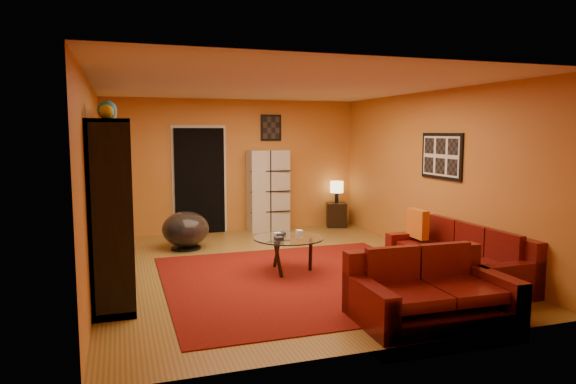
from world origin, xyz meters
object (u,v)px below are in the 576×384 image
object	(u,v)px
tv	(116,205)
side_table	(336,215)
loveseat	(428,291)
coffee_table	(289,241)
storage_cabinet	(268,191)
table_lamp	(337,188)
bowl_chair	(186,229)
sofa	(461,258)
entertainment_unit	(112,203)

from	to	relation	value
tv	side_table	size ratio (longest dim) A/B	2.02
loveseat	side_table	xyz separation A→B (m)	(1.20, 5.16, -0.03)
coffee_table	storage_cabinet	xyz separation A→B (m)	(0.59, 3.08, 0.35)
table_lamp	bowl_chair	bearing A→B (deg)	-161.16
tv	sofa	size ratio (longest dim) A/B	0.46
entertainment_unit	side_table	bearing A→B (deg)	32.16
loveseat	table_lamp	distance (m)	5.33
sofa	table_lamp	size ratio (longest dim) A/B	4.85
entertainment_unit	coffee_table	distance (m)	2.41
tv	side_table	xyz separation A→B (m)	(4.32, 2.71, -0.76)
tv	storage_cabinet	world-z (taller)	storage_cabinet
storage_cabinet	side_table	size ratio (longest dim) A/B	3.21
sofa	side_table	size ratio (longest dim) A/B	4.37
tv	loveseat	world-z (taller)	tv
bowl_chair	coffee_table	bearing A→B (deg)	-58.19
table_lamp	tv	bearing A→B (deg)	-147.92
side_table	coffee_table	bearing A→B (deg)	-124.15
coffee_table	storage_cabinet	world-z (taller)	storage_cabinet
side_table	table_lamp	distance (m)	0.57
loveseat	side_table	world-z (taller)	loveseat
coffee_table	sofa	bearing A→B (deg)	-26.28
entertainment_unit	bowl_chair	world-z (taller)	entertainment_unit
entertainment_unit	side_table	distance (m)	5.23
tv	sofa	xyz separation A→B (m)	(4.36, -1.35, -0.73)
entertainment_unit	sofa	world-z (taller)	entertainment_unit
coffee_table	storage_cabinet	bearing A→B (deg)	79.15
coffee_table	storage_cabinet	size ratio (longest dim) A/B	0.61
coffee_table	side_table	bearing A→B (deg)	55.85
tv	coffee_table	xyz separation A→B (m)	(2.27, -0.32, -0.56)
loveseat	storage_cabinet	xyz separation A→B (m)	(-0.26, 5.21, 0.52)
table_lamp	storage_cabinet	bearing A→B (deg)	178.04
side_table	storage_cabinet	bearing A→B (deg)	178.04
sofa	side_table	bearing A→B (deg)	89.05
sofa	coffee_table	world-z (taller)	sofa
loveseat	bowl_chair	size ratio (longest dim) A/B	2.12
tv	bowl_chair	bearing A→B (deg)	-33.91
loveseat	coffee_table	bearing A→B (deg)	23.16
storage_cabinet	table_lamp	size ratio (longest dim) A/B	3.57
bowl_chair	loveseat	bearing A→B (deg)	-63.26
entertainment_unit	bowl_chair	xyz separation A→B (m)	(1.13, 1.64, -0.71)
entertainment_unit	tv	world-z (taller)	entertainment_unit
tv	side_table	world-z (taller)	tv
entertainment_unit	storage_cabinet	xyz separation A→B (m)	(2.91, 2.80, -0.25)
side_table	tv	bearing A→B (deg)	-147.92
tv	bowl_chair	distance (m)	2.04
entertainment_unit	sofa	xyz separation A→B (m)	(4.41, -1.31, -0.76)
entertainment_unit	bowl_chair	size ratio (longest dim) A/B	3.83
entertainment_unit	tv	distance (m)	0.07
sofa	side_table	distance (m)	4.06
loveseat	coffee_table	world-z (taller)	loveseat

